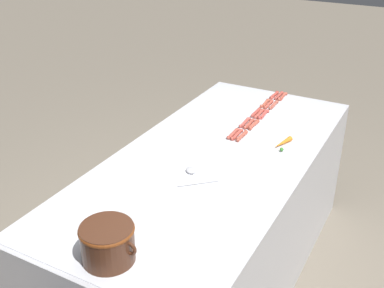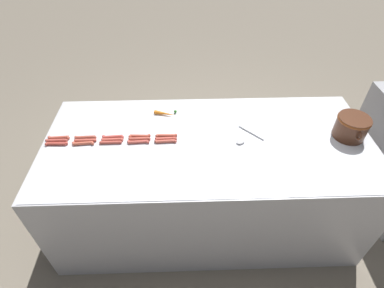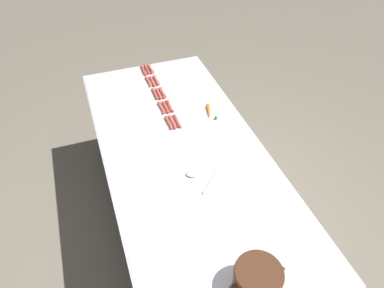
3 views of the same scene
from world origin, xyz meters
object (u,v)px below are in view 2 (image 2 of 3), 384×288
at_px(hot_dog_2, 113,137).
at_px(hot_dog_9, 166,139).
at_px(hot_dog_4, 166,136).
at_px(hot_dog_12, 110,142).
at_px(hot_dog_11, 83,143).
at_px(hot_dog_0, 59,138).
at_px(hot_dog_3, 140,136).
at_px(hot_dog_8, 139,139).
at_px(hot_dog_10, 56,144).
at_px(hot_dog_14, 165,141).
at_px(bean_pot, 352,126).
at_px(serving_spoon, 244,138).
at_px(hot_dog_1, 85,137).
at_px(carrot, 166,113).
at_px(hot_dog_5, 56,141).
at_px(hot_dog_7, 112,140).
at_px(hot_dog_6, 85,140).
at_px(hot_dog_13, 138,142).

bearing_deg(hot_dog_2, hot_dog_9, 85.02).
bearing_deg(hot_dog_4, hot_dog_12, -81.07).
bearing_deg(hot_dog_4, hot_dog_11, -83.70).
distance_m(hot_dog_0, hot_dog_3, 0.57).
height_order(hot_dog_8, hot_dog_12, same).
bearing_deg(hot_dog_2, hot_dog_11, -72.45).
bearing_deg(hot_dog_4, hot_dog_10, -85.29).
bearing_deg(hot_dog_2, hot_dog_14, 80.84).
relative_size(hot_dog_8, bean_pot, 0.56).
height_order(hot_dog_3, serving_spoon, hot_dog_3).
distance_m(hot_dog_11, bean_pot, 1.88).
xyz_separation_m(hot_dog_1, hot_dog_11, (0.06, -0.00, 0.00)).
bearing_deg(carrot, hot_dog_5, -69.28).
relative_size(hot_dog_4, hot_dog_10, 1.00).
xyz_separation_m(hot_dog_11, hot_dog_14, (-0.00, 0.57, 0.00)).
height_order(hot_dog_0, hot_dog_1, same).
distance_m(hot_dog_2, serving_spoon, 0.93).
distance_m(hot_dog_7, bean_pot, 1.68).
height_order(hot_dog_4, hot_dog_6, same).
bearing_deg(bean_pot, hot_dog_10, -89.15).
distance_m(hot_dog_11, hot_dog_12, 0.19).
bearing_deg(hot_dog_11, hot_dog_3, 99.53).
bearing_deg(hot_dog_10, hot_dog_14, 90.05).
bearing_deg(hot_dog_8, bean_pot, 89.90).
height_order(hot_dog_3, hot_dog_7, same).
bearing_deg(hot_dog_4, hot_dog_9, -2.37).
xyz_separation_m(hot_dog_4, hot_dog_5, (0.03, -0.77, 0.00)).
bearing_deg(hot_dog_14, hot_dog_3, -108.64).
relative_size(hot_dog_4, hot_dog_6, 1.00).
xyz_separation_m(hot_dog_6, hot_dog_11, (0.03, -0.01, 0.00)).
relative_size(hot_dog_0, carrot, 0.88).
bearing_deg(hot_dog_1, hot_dog_8, 85.58).
bearing_deg(hot_dog_6, hot_dog_8, 90.68).
height_order(hot_dog_6, hot_dog_11, same).
bearing_deg(serving_spoon, hot_dog_2, -92.73).
bearing_deg(hot_dog_3, hot_dog_11, -80.47).
bearing_deg(hot_dog_6, hot_dog_3, 95.30).
xyz_separation_m(hot_dog_7, hot_dog_8, (-0.00, 0.19, 0.00)).
xyz_separation_m(hot_dog_1, hot_dog_13, (0.06, 0.38, 0.00)).
relative_size(hot_dog_4, hot_dog_13, 1.00).
distance_m(hot_dog_2, hot_dog_4, 0.38).
bearing_deg(serving_spoon, hot_dog_10, -89.27).
xyz_separation_m(hot_dog_6, hot_dog_8, (-0.00, 0.38, 0.00)).
bearing_deg(bean_pot, hot_dog_9, -89.90).
bearing_deg(hot_dog_3, serving_spoon, 86.39).
distance_m(hot_dog_0, hot_dog_5, 0.03).
xyz_separation_m(hot_dog_3, bean_pot, (0.03, 1.49, 0.08)).
xyz_separation_m(hot_dog_9, hot_dog_12, (0.03, -0.39, 0.00)).
distance_m(hot_dog_5, hot_dog_7, 0.39).
distance_m(hot_dog_10, hot_dog_14, 0.76).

